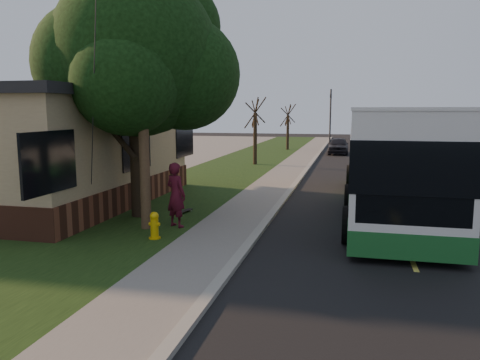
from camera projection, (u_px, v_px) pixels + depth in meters
name	position (u px, v px, depth m)	size (l,w,h in m)	color
ground	(248.00, 247.00, 12.10)	(120.00, 120.00, 0.00)	black
road	(384.00, 190.00, 20.81)	(8.00, 80.00, 0.01)	black
curb	(294.00, 185.00, 21.72)	(0.25, 80.00, 0.12)	gray
sidewalk	(273.00, 185.00, 21.95)	(2.00, 80.00, 0.08)	slate
grass_verge	(202.00, 183.00, 22.75)	(5.00, 80.00, 0.07)	black
building_lot	(24.00, 176.00, 25.04)	(15.00, 80.00, 0.04)	slate
fire_hydrant	(154.00, 225.00, 12.63)	(0.32, 0.32, 0.74)	gold
utility_pole	(141.00, 70.00, 13.13)	(2.86, 3.21, 9.07)	#473321
leafy_tree	(138.00, 58.00, 14.84)	(6.30, 6.00, 7.80)	black
bare_tree_near	(255.00, 132.00, 29.91)	(1.38, 1.21, 4.31)	black
bare_tree_far	(288.00, 128.00, 41.36)	(1.38, 1.21, 4.03)	black
traffic_signal	(330.00, 114.00, 44.24)	(0.18, 0.22, 5.50)	#2D2D30
transit_bus	(390.00, 156.00, 16.51)	(3.06, 13.26, 3.58)	silver
skateboarder	(176.00, 195.00, 13.84)	(0.70, 0.46, 1.93)	#470E1C
skateboard_main	(184.00, 211.00, 15.87)	(0.39, 0.83, 0.08)	black
dumpster	(42.00, 194.00, 15.92)	(1.77, 1.60, 1.27)	black
distant_car	(338.00, 146.00, 38.00)	(1.60, 3.97, 1.35)	black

